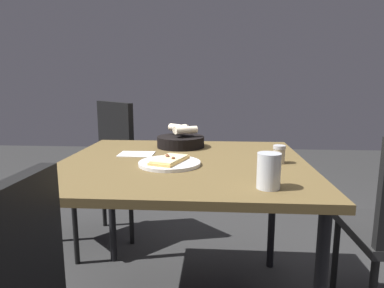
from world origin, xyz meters
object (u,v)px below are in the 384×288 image
(bread_basket, at_px, (181,140))
(beer_glass, at_px, (269,172))
(pepper_shaker, at_px, (279,155))
(dining_table, at_px, (183,174))
(pizza_plate, at_px, (170,162))
(chair_near, at_px, (101,165))

(bread_basket, xyz_separation_m, beer_glass, (0.35, -0.67, 0.02))
(beer_glass, relative_size, pepper_shaker, 1.51)
(bread_basket, distance_m, beer_glass, 0.76)
(bread_basket, bearing_deg, dining_table, -82.62)
(dining_table, distance_m, beer_glass, 0.49)
(dining_table, distance_m, pepper_shaker, 0.42)
(bread_basket, bearing_deg, pepper_shaker, -36.24)
(bread_basket, height_order, pepper_shaker, bread_basket)
(pizza_plate, height_order, bread_basket, bread_basket)
(pizza_plate, distance_m, beer_glass, 0.46)
(chair_near, bearing_deg, pizza_plate, -54.40)
(pizza_plate, relative_size, beer_glass, 2.22)
(dining_table, bearing_deg, beer_glass, -49.41)
(beer_glass, bearing_deg, dining_table, 130.59)
(beer_glass, bearing_deg, bread_basket, 117.44)
(dining_table, bearing_deg, pepper_shaker, -2.00)
(chair_near, bearing_deg, dining_table, -49.31)
(pizza_plate, xyz_separation_m, bread_basket, (0.01, 0.39, 0.03))
(dining_table, height_order, pepper_shaker, pepper_shaker)
(pizza_plate, distance_m, chair_near, 1.00)
(bread_basket, height_order, chair_near, chair_near)
(pepper_shaker, bearing_deg, bread_basket, 143.76)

